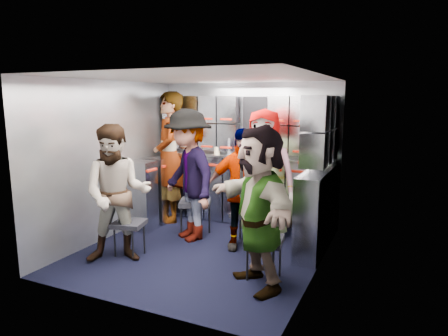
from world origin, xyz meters
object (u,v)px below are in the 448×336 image
at_px(jump_seat_center, 267,204).
at_px(attendant_arc_b, 188,175).
at_px(attendant_arc_c, 264,175).
at_px(attendant_arc_e, 259,208).
at_px(jump_seat_near_left, 129,225).
at_px(attendant_arc_a, 117,194).
at_px(attendant_arc_d, 241,189).
at_px(jump_seat_near_right, 264,242).
at_px(jump_seat_mid_left, 195,204).
at_px(jump_seat_mid_right, 246,216).
at_px(attendant_standing, 170,157).

xyz_separation_m(jump_seat_center, attendant_arc_b, (-0.90, -0.60, 0.44)).
bearing_deg(attendant_arc_c, attendant_arc_e, -78.87).
height_order(jump_seat_near_left, jump_seat_center, jump_seat_center).
height_order(jump_seat_center, attendant_arc_a, attendant_arc_a).
bearing_deg(attendant_arc_d, attendant_arc_c, 56.40).
bearing_deg(attendant_arc_d, jump_seat_center, 61.26).
distance_m(attendant_arc_c, attendant_arc_d, 0.47).
relative_size(jump_seat_center, jump_seat_near_right, 1.19).
bearing_deg(attendant_arc_d, jump_seat_mid_left, 148.94).
xyz_separation_m(jump_seat_mid_right, attendant_arc_c, (0.14, 0.26, 0.50)).
bearing_deg(attendant_arc_b, attendant_arc_a, -75.33).
distance_m(jump_seat_mid_left, attendant_standing, 0.98).
relative_size(jump_seat_mid_right, attendant_arc_a, 0.26).
height_order(attendant_arc_a, attendant_arc_d, attendant_arc_a).
relative_size(jump_seat_center, attendant_arc_b, 0.31).
height_order(jump_seat_mid_left, attendant_arc_a, attendant_arc_a).
relative_size(attendant_standing, attendant_arc_d, 1.30).
bearing_deg(attendant_arc_c, jump_seat_near_left, -141.90).
bearing_deg(attendant_arc_d, jump_seat_near_left, -161.42).
relative_size(jump_seat_center, attendant_arc_e, 0.33).
bearing_deg(jump_seat_near_left, attendant_arc_b, 65.72).
bearing_deg(attendant_arc_b, jump_seat_mid_right, 46.62).
bearing_deg(jump_seat_mid_left, jump_seat_near_left, -110.23).
distance_m(jump_seat_near_right, attendant_arc_c, 1.31).
distance_m(jump_seat_near_right, attendant_arc_a, 1.74).
bearing_deg(jump_seat_center, attendant_arc_d, -102.52).
bearing_deg(attendant_arc_e, jump_seat_center, 149.06).
xyz_separation_m(jump_seat_near_right, attendant_arc_d, (-0.55, 0.71, 0.36)).
bearing_deg(attendant_standing, attendant_arc_b, 14.32).
bearing_deg(jump_seat_near_left, attendant_arc_d, 34.80).
distance_m(jump_seat_mid_left, attendant_arc_e, 1.75).
distance_m(jump_seat_mid_left, attendant_arc_c, 1.03).
bearing_deg(attendant_arc_a, jump_seat_mid_right, 14.85).
relative_size(attendant_arc_c, attendant_arc_e, 1.07).
height_order(jump_seat_near_right, attendant_standing, attendant_standing).
bearing_deg(attendant_arc_a, jump_seat_mid_left, 42.11).
xyz_separation_m(attendant_standing, attendant_arc_e, (1.98, -1.53, -0.17)).
relative_size(attendant_arc_b, attendant_arc_c, 1.00).
height_order(jump_seat_near_left, attendant_arc_d, attendant_arc_d).
relative_size(jump_seat_mid_right, attendant_arc_d, 0.28).
relative_size(attendant_arc_c, attendant_arc_d, 1.15).
xyz_separation_m(jump_seat_mid_left, attendant_arc_d, (0.76, -0.20, 0.33)).
distance_m(jump_seat_mid_right, jump_seat_near_right, 1.05).
xyz_separation_m(jump_seat_near_left, attendant_arc_b, (0.36, 0.80, 0.50)).
distance_m(jump_seat_mid_left, jump_seat_center, 0.99).
height_order(jump_seat_mid_left, jump_seat_mid_right, jump_seat_mid_left).
xyz_separation_m(jump_seat_near_left, attendant_arc_a, (-0.00, -0.18, 0.42)).
bearing_deg(attendant_arc_c, attendant_arc_a, -137.97).
distance_m(jump_seat_mid_right, attendant_standing, 1.63).
relative_size(jump_seat_mid_left, jump_seat_mid_right, 1.25).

